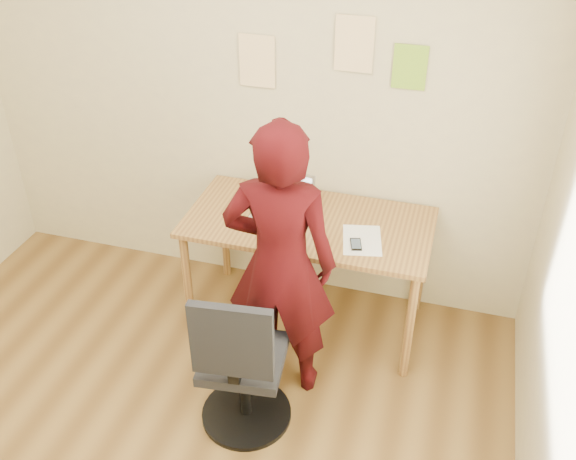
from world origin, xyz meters
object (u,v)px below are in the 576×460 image
(desk, at_px, (309,233))
(laptop, at_px, (283,205))
(phone, at_px, (356,244))
(person, at_px, (280,264))
(office_chair, at_px, (241,371))

(desk, xyz_separation_m, laptop, (-0.16, 0.04, 0.14))
(phone, bearing_deg, person, -148.41)
(office_chair, bearing_deg, person, 70.38)
(laptop, distance_m, person, 0.57)
(desk, relative_size, phone, 11.47)
(desk, distance_m, laptop, 0.22)
(laptop, relative_size, person, 0.22)
(laptop, distance_m, phone, 0.51)
(phone, bearing_deg, desk, 135.94)
(desk, bearing_deg, person, -91.54)
(person, bearing_deg, desk, -97.19)
(laptop, xyz_separation_m, person, (0.15, -0.55, 0.00))
(desk, distance_m, phone, 0.36)
(person, bearing_deg, laptop, -80.48)
(laptop, bearing_deg, phone, -14.94)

